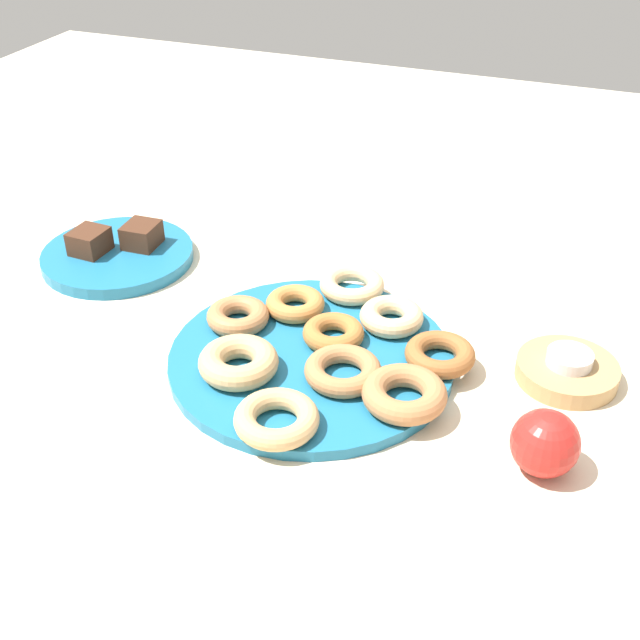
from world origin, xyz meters
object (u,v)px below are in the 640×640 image
(cake_plate, at_px, (118,256))
(apple, at_px, (545,443))
(donut_plate, at_px, (311,358))
(donut_2, at_px, (333,333))
(donut_4, at_px, (404,394))
(donut_6, at_px, (238,362))
(tealight, at_px, (570,358))
(brownie_near, at_px, (89,241))
(candle_holder, at_px, (567,371))
(donut_5, at_px, (238,316))
(brownie_far, at_px, (142,235))
(donut_1, at_px, (277,419))
(donut_0, at_px, (295,304))
(donut_9, at_px, (440,354))
(donut_3, at_px, (343,371))
(donut_7, at_px, (354,285))
(donut_8, at_px, (392,316))

(cake_plate, distance_m, apple, 0.68)
(donut_plate, relative_size, donut_2, 4.54)
(donut_4, height_order, donut_6, donut_6)
(donut_6, bearing_deg, tealight, 21.81)
(brownie_near, bearing_deg, apple, -16.40)
(donut_2, height_order, candle_holder, donut_2)
(donut_5, height_order, brownie_far, brownie_far)
(donut_1, bearing_deg, donut_2, 89.60)
(donut_0, distance_m, donut_4, 0.22)
(donut_9, bearing_deg, donut_1, -127.32)
(brownie_near, height_order, candle_holder, brownie_near)
(donut_2, distance_m, donut_4, 0.14)
(donut_2, xyz_separation_m, donut_9, (0.13, 0.00, -0.00))
(donut_plate, height_order, donut_3, donut_3)
(donut_plate, relative_size, brownie_near, 6.79)
(donut_2, xyz_separation_m, brownie_near, (-0.40, 0.08, 0.01))
(donut_0, xyz_separation_m, donut_6, (-0.01, -0.14, 0.00))
(candle_holder, bearing_deg, donut_7, 166.12)
(donut_6, distance_m, donut_7, 0.23)
(donut_6, bearing_deg, donut_1, -42.41)
(donut_6, height_order, donut_8, donut_6)
(donut_2, distance_m, donut_3, 0.08)
(donut_9, xyz_separation_m, tealight, (0.14, 0.04, 0.00))
(donut_5, bearing_deg, donut_2, 3.90)
(apple, bearing_deg, donut_1, -168.96)
(donut_4, distance_m, donut_5, 0.25)
(donut_3, height_order, donut_8, donut_8)
(donut_3, bearing_deg, apple, -12.47)
(donut_4, bearing_deg, donut_7, 122.31)
(donut_0, xyz_separation_m, candle_holder, (0.35, -0.00, -0.01))
(donut_6, height_order, tealight, donut_6)
(tealight, bearing_deg, donut_5, -172.56)
(donut_3, distance_m, donut_8, 0.13)
(donut_1, relative_size, donut_7, 1.06)
(brownie_far, bearing_deg, candle_holder, -7.32)
(donut_3, xyz_separation_m, tealight, (0.24, 0.11, 0.00))
(brownie_near, bearing_deg, donut_0, -6.00)
(brownie_near, bearing_deg, donut_2, -11.17)
(donut_2, relative_size, donut_4, 0.80)
(donut_7, bearing_deg, donut_plate, -91.31)
(donut_2, distance_m, cake_plate, 0.38)
(donut_3, relative_size, donut_8, 1.11)
(donut_2, relative_size, apple, 1.08)
(cake_plate, height_order, brownie_far, brownie_far)
(donut_3, relative_size, donut_6, 0.96)
(brownie_near, xyz_separation_m, tealight, (0.68, -0.04, -0.00))
(donut_plate, xyz_separation_m, donut_4, (0.13, -0.05, 0.02))
(donut_6, xyz_separation_m, donut_9, (0.21, 0.10, -0.00))
(donut_7, relative_size, brownie_near, 1.71)
(donut_7, distance_m, cake_plate, 0.36)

